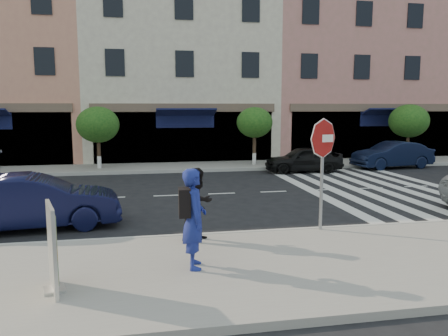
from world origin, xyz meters
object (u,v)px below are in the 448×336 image
Objects in this scene: poster_board at (53,250)px; car_far_right at (392,155)px; car_far_mid at (303,159)px; walker at (198,205)px; car_near_mid at (34,202)px; stop_sign at (323,150)px; photographer at (194,218)px.

car_far_right is (14.37, 13.43, -0.16)m from poster_board.
car_far_mid is at bearing -91.17° from car_far_right.
walker reaches higher than car_near_mid.
car_near_mid is 1.03× the size of car_far_right.
poster_board is (-2.71, -2.33, -0.13)m from walker.
car_far_right is (15.70, 8.82, -0.02)m from car_near_mid.
car_near_mid is at bearing 156.06° from stop_sign.
car_near_mid is 13.48m from car_far_mid.
poster_board is at bearing -164.19° from stop_sign.
photographer reaches higher than poster_board.
poster_board is 19.66m from car_far_right.
photographer is 1.30× the size of poster_board.
car_far_mid is (9.26, 12.93, -0.22)m from poster_board.
car_near_mid is at bearing -49.95° from car_far_mid.
stop_sign is 4.08m from photographer.
car_far_mid is (6.84, 12.27, -0.46)m from photographer.
car_near_mid is (-7.16, 1.95, -1.42)m from stop_sign.
stop_sign is 0.63× the size of car_near_mid.
car_far_mid is (10.60, 8.32, -0.08)m from car_near_mid.
walker is at bearing -126.51° from car_near_mid.
walker is 0.45× the size of car_far_mid.
car_near_mid is at bearing -67.41° from car_far_right.
walker is at bearing 177.37° from stop_sign.
poster_board is 15.91m from car_far_mid.
car_far_right is (8.54, 10.77, -1.45)m from stop_sign.
walker is at bearing -7.03° from photographer.
car_near_mid is at bearing 90.14° from poster_board.
photographer reaches higher than car_far_right.
poster_board is at bearing -176.67° from walker.
car_far_mid is 0.89× the size of car_far_right.
poster_board is (-2.42, -0.66, -0.24)m from photographer.
car_far_mid is at bearing -58.93° from car_near_mid.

